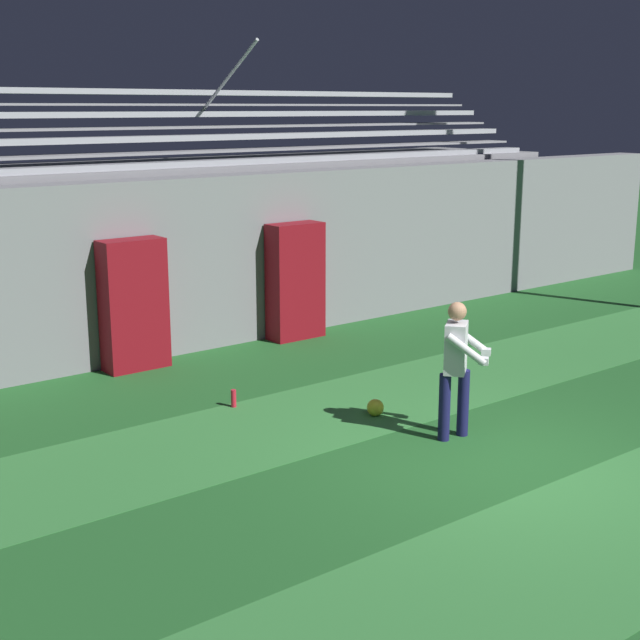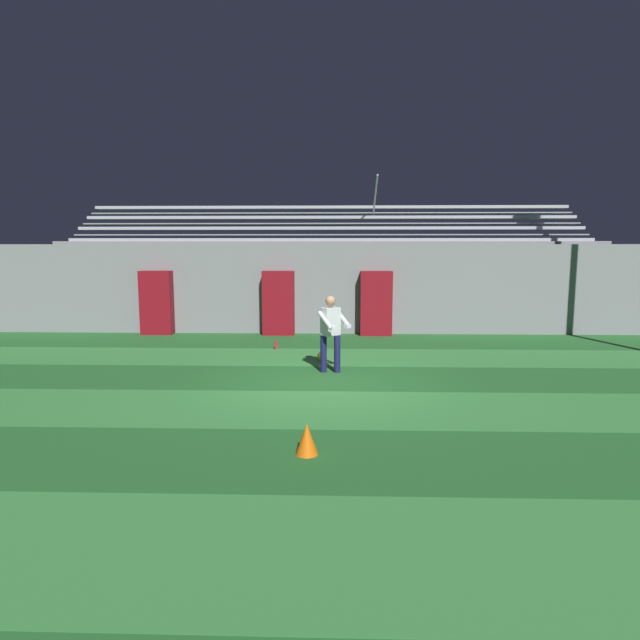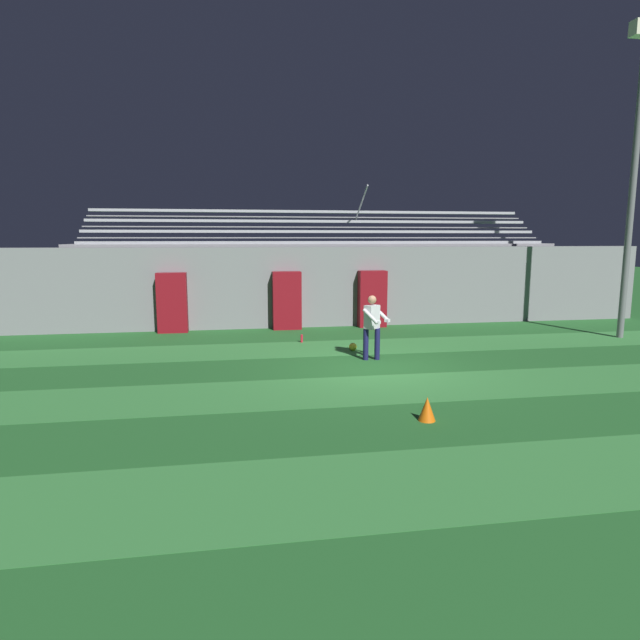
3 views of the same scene
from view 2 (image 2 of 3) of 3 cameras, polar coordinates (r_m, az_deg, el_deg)
name	(u,v)px [view 2 (image 2 of 3)]	position (r m, az deg, el deg)	size (l,w,h in m)	color
ground_plane	(322,383)	(10.80, 0.23, -6.72)	(80.00, 80.00, 0.00)	#236028
turf_stripe_near	(305,551)	(5.21, -1.64, -23.37)	(28.00, 2.14, 0.01)	#38843D
turf_stripe_mid	(319,408)	(9.15, -0.06, -9.38)	(28.00, 2.14, 0.01)	#38843D
turf_stripe_far	(325,357)	(13.31, 0.51, -3.94)	(28.00, 2.14, 0.01)	#38843D
back_wall	(327,289)	(17.01, 0.80, 3.36)	(24.00, 0.60, 2.80)	gray
padding_pillar_gate_left	(278,303)	(16.59, -4.45, 1.81)	(0.97, 0.44, 1.98)	maroon
padding_pillar_gate_right	(376,303)	(16.54, 6.00, 1.77)	(0.97, 0.44, 1.98)	maroon
padding_pillar_far_left	(157,303)	(17.42, -17.03, 1.78)	(0.97, 0.44, 1.98)	maroon
bleacher_stand	(328,282)	(18.99, 0.90, 4.11)	(18.00, 3.35, 5.03)	gray
goalkeeper	(331,329)	(11.52, 1.17, -0.97)	(0.74, 0.73, 1.67)	#19194C
soccer_ball	(322,356)	(12.82, 0.17, -3.90)	(0.22, 0.22, 0.22)	yellow
traffic_cone	(307,439)	(7.17, -1.42, -12.56)	(0.30, 0.30, 0.42)	orange
water_bottle	(276,345)	(14.29, -4.72, -2.68)	(0.07, 0.07, 0.24)	red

